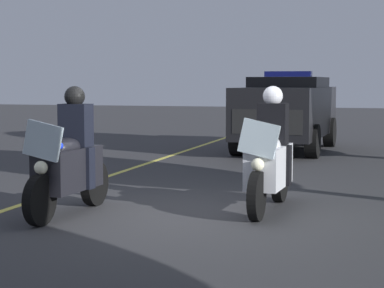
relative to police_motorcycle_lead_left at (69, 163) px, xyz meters
name	(u,v)px	position (x,y,z in m)	size (l,w,h in m)	color
ground_plane	(182,213)	(-0.53, 1.41, -0.70)	(80.00, 80.00, 0.00)	#333335
lane_stripe_center	(23,204)	(-0.53, -1.01, -0.70)	(48.00, 0.12, 0.01)	#E0D14C
police_motorcycle_lead_left	(69,163)	(0.00, 0.00, 0.00)	(2.14, 0.58, 1.72)	black
police_motorcycle_lead_right	(270,160)	(-1.06, 2.51, 0.00)	(2.14, 0.58, 1.72)	black
police_suv	(287,110)	(-9.47, 1.49, 0.37)	(4.97, 2.22, 2.05)	black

